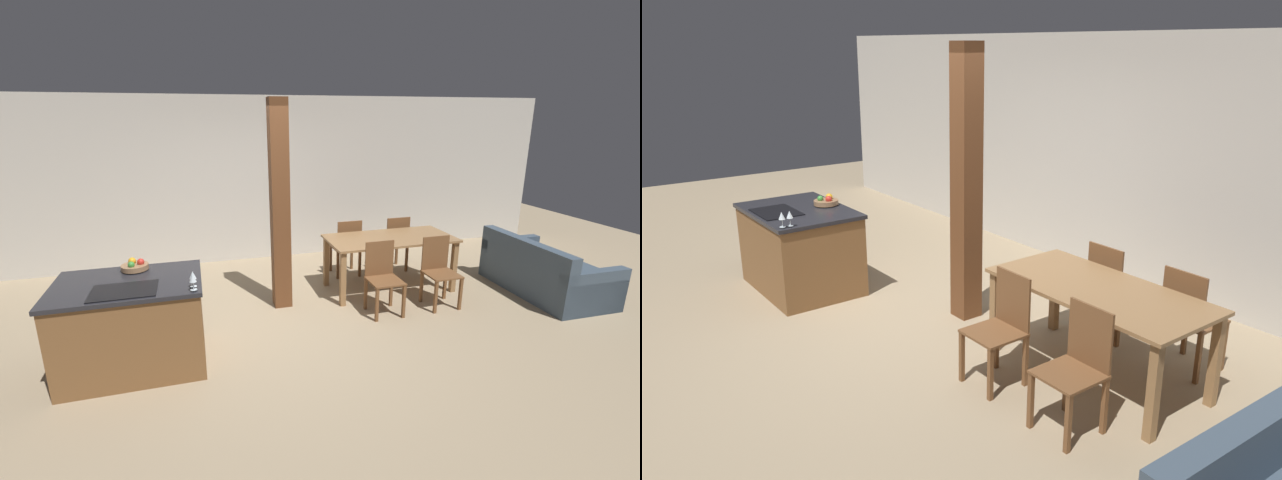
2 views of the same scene
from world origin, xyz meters
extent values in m
plane|color=#9E896B|center=(0.00, 0.00, 0.00)|extent=(16.00, 16.00, 0.00)
cube|color=beige|center=(0.00, 2.59, 1.35)|extent=(11.20, 0.08, 2.70)
cube|color=brown|center=(-1.48, -0.43, 0.43)|extent=(1.30, 0.91, 0.85)
cube|color=#232328|center=(-1.48, -0.43, 0.87)|extent=(1.34, 0.95, 0.04)
cube|color=black|center=(-1.48, -0.66, 0.90)|extent=(0.56, 0.40, 0.01)
cylinder|color=#99704C|center=(-1.44, -0.11, 0.93)|extent=(0.26, 0.26, 0.05)
sphere|color=red|center=(-1.38, -0.11, 0.97)|extent=(0.07, 0.07, 0.07)
sphere|color=gold|center=(-1.47, -0.06, 0.97)|extent=(0.08, 0.08, 0.08)
sphere|color=#3D8E38|center=(-1.46, -0.17, 0.97)|extent=(0.06, 0.06, 0.06)
cylinder|color=silver|center=(-0.88, -0.83, 0.90)|extent=(0.06, 0.06, 0.00)
cylinder|color=silver|center=(-0.88, -0.83, 0.94)|extent=(0.01, 0.01, 0.07)
cone|color=silver|center=(-0.88, -0.83, 1.01)|extent=(0.06, 0.06, 0.07)
cylinder|color=silver|center=(-0.88, -0.75, 0.90)|extent=(0.06, 0.06, 0.00)
cylinder|color=silver|center=(-0.88, -0.75, 0.94)|extent=(0.01, 0.01, 0.07)
cone|color=silver|center=(-0.88, -0.75, 1.01)|extent=(0.06, 0.06, 0.07)
cube|color=olive|center=(1.75, 0.66, 0.75)|extent=(1.76, 0.85, 0.03)
cube|color=olive|center=(0.94, 0.30, 0.37)|extent=(0.07, 0.07, 0.73)
cube|color=olive|center=(2.57, 0.30, 0.37)|extent=(0.07, 0.07, 0.73)
cube|color=olive|center=(0.94, 1.03, 0.37)|extent=(0.07, 0.07, 0.73)
cube|color=olive|center=(2.57, 1.03, 0.37)|extent=(0.07, 0.07, 0.73)
cube|color=brown|center=(1.36, -0.06, 0.44)|extent=(0.40, 0.40, 0.02)
cube|color=brown|center=(1.36, 0.13, 0.67)|extent=(0.38, 0.02, 0.44)
cube|color=brown|center=(1.18, -0.24, 0.21)|extent=(0.04, 0.04, 0.43)
cube|color=brown|center=(1.53, -0.24, 0.21)|extent=(0.04, 0.04, 0.43)
cube|color=brown|center=(1.18, 0.11, 0.21)|extent=(0.04, 0.04, 0.43)
cube|color=brown|center=(1.53, 0.11, 0.21)|extent=(0.04, 0.04, 0.43)
cube|color=brown|center=(2.15, -0.06, 0.44)|extent=(0.40, 0.40, 0.02)
cube|color=brown|center=(2.15, 0.13, 0.67)|extent=(0.38, 0.02, 0.44)
cube|color=brown|center=(1.97, -0.24, 0.21)|extent=(0.04, 0.04, 0.43)
cube|color=brown|center=(2.33, -0.24, 0.21)|extent=(0.04, 0.04, 0.43)
cube|color=brown|center=(1.97, 0.11, 0.21)|extent=(0.04, 0.04, 0.43)
cube|color=brown|center=(2.33, 0.11, 0.21)|extent=(0.04, 0.04, 0.43)
cube|color=brown|center=(1.36, 1.39, 0.44)|extent=(0.40, 0.40, 0.02)
cube|color=brown|center=(1.36, 1.20, 0.67)|extent=(0.38, 0.02, 0.44)
cube|color=brown|center=(1.53, 1.57, 0.21)|extent=(0.04, 0.04, 0.43)
cube|color=brown|center=(1.18, 1.57, 0.21)|extent=(0.04, 0.04, 0.43)
cube|color=brown|center=(1.53, 1.21, 0.21)|extent=(0.04, 0.04, 0.43)
cube|color=brown|center=(1.18, 1.21, 0.21)|extent=(0.04, 0.04, 0.43)
cube|color=brown|center=(2.15, 1.39, 0.44)|extent=(0.40, 0.40, 0.02)
cube|color=brown|center=(2.15, 1.20, 0.67)|extent=(0.38, 0.02, 0.44)
cube|color=brown|center=(2.33, 1.57, 0.21)|extent=(0.04, 0.04, 0.43)
cube|color=brown|center=(1.97, 1.57, 0.21)|extent=(0.04, 0.04, 0.43)
cube|color=brown|center=(2.33, 1.21, 0.21)|extent=(0.04, 0.04, 0.43)
cube|color=brown|center=(1.97, 1.21, 0.21)|extent=(0.04, 0.04, 0.43)
cube|color=#3D4C5B|center=(3.82, -0.06, 0.22)|extent=(0.98, 1.68, 0.44)
cube|color=#3D4C5B|center=(3.43, -0.05, 0.61)|extent=(0.19, 1.66, 0.34)
cube|color=#3D4C5B|center=(3.81, -0.82, 0.29)|extent=(0.95, 0.16, 0.58)
cube|color=#3D4C5B|center=(3.83, 0.70, 0.29)|extent=(0.95, 0.16, 0.58)
cube|color=brown|center=(0.19, 0.56, 1.30)|extent=(0.22, 0.22, 2.60)
camera|label=1|loc=(-0.80, -4.53, 2.41)|focal=24.00mm
camera|label=2|loc=(4.71, -2.89, 2.57)|focal=35.00mm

